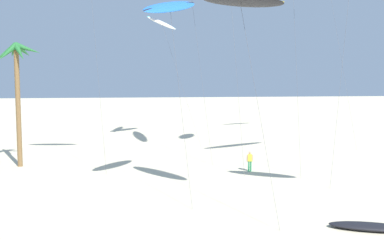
{
  "coord_description": "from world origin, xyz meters",
  "views": [
    {
      "loc": [
        0.21,
        -9.51,
        7.97
      ],
      "look_at": [
        3.43,
        17.56,
        5.29
      ],
      "focal_mm": 43.98,
      "sensor_mm": 36.0,
      "label": 1
    }
  ],
  "objects_px": {
    "palm_tree_4": "(17,69)",
    "grounded_kite_0": "(371,227)",
    "flying_kite_9": "(170,7)",
    "flying_kite_4": "(240,1)",
    "person_foreground_walker": "(250,160)",
    "flying_kite_8": "(162,23)"
  },
  "relations": [
    {
      "from": "flying_kite_4",
      "to": "grounded_kite_0",
      "type": "bearing_deg",
      "value": -39.24
    },
    {
      "from": "flying_kite_4",
      "to": "flying_kite_9",
      "type": "xyz_separation_m",
      "value": [
        -3.77,
        3.56,
        0.09
      ]
    },
    {
      "from": "flying_kite_8",
      "to": "flying_kite_9",
      "type": "bearing_deg",
      "value": -92.03
    },
    {
      "from": "flying_kite_9",
      "to": "grounded_kite_0",
      "type": "relative_size",
      "value": 3.02
    },
    {
      "from": "palm_tree_4",
      "to": "grounded_kite_0",
      "type": "bearing_deg",
      "value": -41.53
    },
    {
      "from": "flying_kite_8",
      "to": "grounded_kite_0",
      "type": "relative_size",
      "value": 3.38
    },
    {
      "from": "palm_tree_4",
      "to": "person_foreground_walker",
      "type": "distance_m",
      "value": 21.1
    },
    {
      "from": "flying_kite_9",
      "to": "person_foreground_walker",
      "type": "height_order",
      "value": "flying_kite_9"
    },
    {
      "from": "grounded_kite_0",
      "to": "flying_kite_4",
      "type": "bearing_deg",
      "value": 140.76
    },
    {
      "from": "flying_kite_9",
      "to": "flying_kite_4",
      "type": "bearing_deg",
      "value": -43.34
    },
    {
      "from": "palm_tree_4",
      "to": "flying_kite_4",
      "type": "height_order",
      "value": "flying_kite_4"
    },
    {
      "from": "flying_kite_9",
      "to": "person_foreground_walker",
      "type": "bearing_deg",
      "value": 43.53
    },
    {
      "from": "flying_kite_4",
      "to": "flying_kite_9",
      "type": "bearing_deg",
      "value": 136.66
    },
    {
      "from": "flying_kite_4",
      "to": "person_foreground_walker",
      "type": "distance_m",
      "value": 15.5
    },
    {
      "from": "person_foreground_walker",
      "to": "flying_kite_8",
      "type": "bearing_deg",
      "value": 108.22
    },
    {
      "from": "palm_tree_4",
      "to": "flying_kite_9",
      "type": "bearing_deg",
      "value": -42.02
    },
    {
      "from": "palm_tree_4",
      "to": "person_foreground_walker",
      "type": "height_order",
      "value": "palm_tree_4"
    },
    {
      "from": "palm_tree_4",
      "to": "flying_kite_9",
      "type": "distance_m",
      "value": 16.92
    },
    {
      "from": "person_foreground_walker",
      "to": "palm_tree_4",
      "type": "bearing_deg",
      "value": 167.08
    },
    {
      "from": "grounded_kite_0",
      "to": "palm_tree_4",
      "type": "bearing_deg",
      "value": 138.47
    },
    {
      "from": "flying_kite_9",
      "to": "grounded_kite_0",
      "type": "xyz_separation_m",
      "value": [
        9.66,
        -8.37,
        -12.05
      ]
    },
    {
      "from": "palm_tree_4",
      "to": "flying_kite_4",
      "type": "relative_size",
      "value": 0.82
    }
  ]
}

